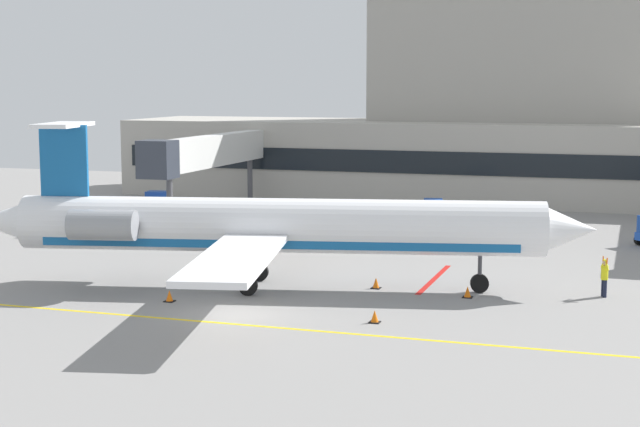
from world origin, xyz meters
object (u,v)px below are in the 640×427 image
regional_jet (269,226)px  baggage_tug (156,208)px  marshaller (604,277)px  pushback_tractor (425,214)px

regional_jet → baggage_tug: 25.76m
regional_jet → marshaller: bearing=11.0°
baggage_tug → pushback_tractor: (19.50, 3.32, -0.07)m
baggage_tug → pushback_tractor: size_ratio=0.90×
baggage_tug → pushback_tractor: 19.78m
marshaller → regional_jet: bearing=-169.0°
regional_jet → pushback_tractor: bearing=82.7°
pushback_tractor → marshaller: (12.94, -19.87, 0.09)m
baggage_tug → regional_jet: bearing=-49.9°
baggage_tug → marshaller: 36.42m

